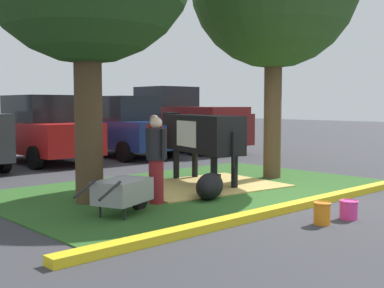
% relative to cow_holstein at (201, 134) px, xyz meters
% --- Properties ---
extents(ground_plane, '(80.00, 80.00, 0.00)m').
position_rel_cow_holstein_xyz_m(ground_plane, '(-0.27, -2.20, -1.10)').
color(ground_plane, '#38383D').
extents(grass_island, '(7.99, 5.02, 0.02)m').
position_rel_cow_holstein_xyz_m(grass_island, '(-0.58, -0.35, -1.09)').
color(grass_island, '#2D5B23').
rests_on(grass_island, ground).
extents(curb_yellow, '(9.19, 0.24, 0.12)m').
position_rel_cow_holstein_xyz_m(curb_yellow, '(-0.58, -3.01, -1.04)').
color(curb_yellow, yellow).
rests_on(curb_yellow, ground).
extents(hay_bedding, '(3.49, 2.80, 0.04)m').
position_rel_cow_holstein_xyz_m(hay_bedding, '(-0.28, -0.30, -1.08)').
color(hay_bedding, tan).
rests_on(hay_bedding, ground).
extents(cow_holstein, '(1.27, 3.07, 1.56)m').
position_rel_cow_holstein_xyz_m(cow_holstein, '(0.00, 0.00, 0.00)').
color(cow_holstein, black).
rests_on(cow_holstein, ground).
extents(calf_lying, '(1.25, 1.03, 0.48)m').
position_rel_cow_holstein_xyz_m(calf_lying, '(-1.08, -1.36, -0.86)').
color(calf_lying, black).
rests_on(calf_lying, ground).
extents(person_handler, '(0.34, 0.53, 1.54)m').
position_rel_cow_holstein_xyz_m(person_handler, '(-2.15, -1.10, -0.28)').
color(person_handler, maroon).
rests_on(person_handler, ground).
extents(person_visitor_near, '(0.52, 0.34, 1.51)m').
position_rel_cow_holstein_xyz_m(person_visitor_near, '(-0.34, 1.22, -0.30)').
color(person_visitor_near, black).
rests_on(person_visitor_near, ground).
extents(wheelbarrow, '(1.59, 1.00, 0.63)m').
position_rel_cow_holstein_xyz_m(wheelbarrow, '(-3.09, -1.45, -0.72)').
color(wheelbarrow, gray).
rests_on(wheelbarrow, ground).
extents(bucket_orange, '(0.27, 0.27, 0.33)m').
position_rel_cow_holstein_xyz_m(bucket_orange, '(-1.29, -3.90, -0.93)').
color(bucket_orange, orange).
rests_on(bucket_orange, ground).
extents(bucket_pink, '(0.29, 0.29, 0.29)m').
position_rel_cow_holstein_xyz_m(bucket_pink, '(-0.69, -3.99, -0.95)').
color(bucket_pink, '#EA3893').
rests_on(bucket_pink, ground).
extents(sedan_red, '(2.04, 4.41, 2.02)m').
position_rel_cow_holstein_xyz_m(sedan_red, '(-0.70, 6.22, -0.12)').
color(sedan_red, red).
rests_on(sedan_red, ground).
extents(sedan_silver, '(2.04, 4.41, 2.02)m').
position_rel_cow_holstein_xyz_m(sedan_silver, '(2.06, 5.99, -0.12)').
color(sedan_silver, navy).
rests_on(sedan_silver, ground).
extents(pickup_truck_maroon, '(2.24, 5.41, 2.42)m').
position_rel_cow_holstein_xyz_m(pickup_truck_maroon, '(4.93, 6.25, 0.01)').
color(pickup_truck_maroon, maroon).
rests_on(pickup_truck_maroon, ground).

